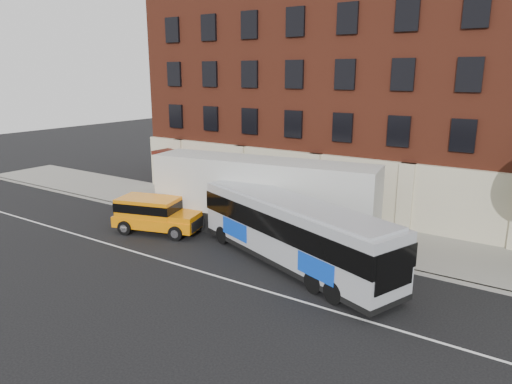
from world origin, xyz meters
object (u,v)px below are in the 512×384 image
Objects in this scene: sign_pole at (160,194)px; yellow_suv at (154,213)px; shipping_container at (262,197)px; city_bus at (293,230)px.

sign_pole is 0.45× the size of yellow_suv.
yellow_suv is at bearing -51.48° from sign_pole.
shipping_container is at bearing 31.10° from yellow_suv.
sign_pole reaches higher than yellow_suv.
city_bus is 9.41m from yellow_suv.
shipping_container is at bearing 4.89° from sign_pole.
yellow_suv is at bearing -179.55° from city_bus.
yellow_suv is (2.13, -2.67, -0.26)m from sign_pole.
city_bus is 2.21× the size of yellow_suv.
sign_pole is 3.42m from yellow_suv.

